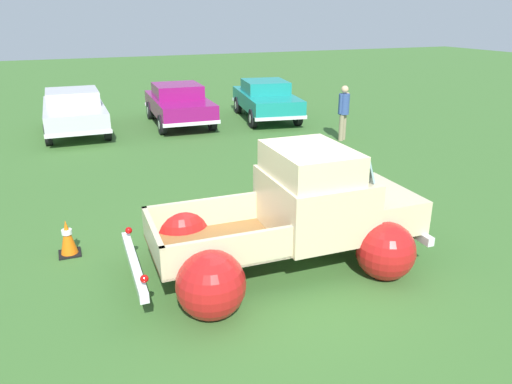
{
  "coord_description": "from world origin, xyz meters",
  "views": [
    {
      "loc": [
        -2.96,
        -6.36,
        3.89
      ],
      "look_at": [
        0.0,
        0.86,
        0.97
      ],
      "focal_mm": 34.07,
      "sensor_mm": 36.0,
      "label": 1
    }
  ],
  "objects": [
    {
      "name": "show_car_2",
      "position": [
        4.39,
        10.58,
        0.78
      ],
      "size": [
        2.5,
        4.48,
        1.43
      ],
      "rotation": [
        0.0,
        0.0,
        -1.73
      ],
      "color": "black",
      "rests_on": "ground"
    },
    {
      "name": "show_car_1",
      "position": [
        1.09,
        10.91,
        0.78
      ],
      "size": [
        2.08,
        4.26,
        1.43
      ],
      "rotation": [
        0.0,
        0.0,
        -1.61
      ],
      "color": "black",
      "rests_on": "ground"
    },
    {
      "name": "lane_cone_0",
      "position": [
        -3.1,
        1.66,
        0.31
      ],
      "size": [
        0.36,
        0.36,
        0.63
      ],
      "color": "black",
      "rests_on": "ground"
    },
    {
      "name": "spectator_0",
      "position": [
        5.35,
        6.65,
        0.99
      ],
      "size": [
        0.5,
        0.47,
        1.73
      ],
      "rotation": [
        0.0,
        0.0,
        2.11
      ],
      "color": "gray",
      "rests_on": "ground"
    },
    {
      "name": "show_car_0",
      "position": [
        -2.47,
        10.91,
        0.78
      ],
      "size": [
        1.98,
        4.32,
        1.43
      ],
      "rotation": [
        0.0,
        0.0,
        -1.58
      ],
      "color": "black",
      "rests_on": "ground"
    },
    {
      "name": "ground_plane",
      "position": [
        0.0,
        0.0,
        0.0
      ],
      "size": [
        80.0,
        80.0,
        0.0
      ],
      "primitive_type": "plane",
      "color": "#3D6B2D"
    },
    {
      "name": "vintage_pickup_truck",
      "position": [
        0.39,
        -0.01,
        0.76
      ],
      "size": [
        4.66,
        2.84,
        1.96
      ],
      "rotation": [
        0.0,
        0.0,
        -0.02
      ],
      "color": "black",
      "rests_on": "ground"
    }
  ]
}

